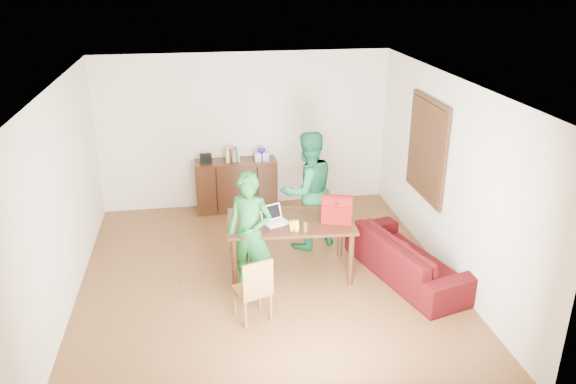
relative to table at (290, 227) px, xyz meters
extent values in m
cube|color=#432010|center=(-0.36, -0.18, -0.75)|extent=(5.00, 5.50, 0.10)
cube|color=white|center=(-0.36, -0.18, 2.05)|extent=(5.00, 5.50, 0.10)
cube|color=beige|center=(-0.36, 2.62, 0.65)|extent=(5.00, 0.10, 2.70)
cube|color=beige|center=(-0.36, -2.98, 0.65)|extent=(5.00, 0.10, 2.70)
cube|color=beige|center=(-2.91, -0.18, 0.65)|extent=(0.10, 5.50, 2.70)
cube|color=beige|center=(2.19, -0.18, 0.65)|extent=(0.10, 5.50, 2.70)
cube|color=#3F2614|center=(2.10, 0.52, 0.85)|extent=(0.04, 1.28, 1.48)
cube|color=#4D2817|center=(2.07, 0.52, 0.85)|extent=(0.01, 1.18, 1.36)
cube|color=black|center=(-0.56, 2.33, -0.25)|extent=(1.40, 0.45, 0.90)
cube|color=black|center=(-1.06, 2.33, 0.27)|extent=(0.20, 0.14, 0.14)
cube|color=#B3B1BB|center=(-0.11, 2.33, 0.27)|extent=(0.24, 0.22, 0.14)
ellipsoid|color=#211AAC|center=(-0.11, 2.33, 0.38)|extent=(0.14, 0.14, 0.07)
cube|color=black|center=(0.00, 0.00, 0.08)|extent=(1.77, 1.08, 0.04)
cylinder|color=black|center=(-0.80, -0.34, -0.32)|extent=(0.07, 0.07, 0.76)
cylinder|color=black|center=(0.74, -0.45, -0.32)|extent=(0.07, 0.07, 0.76)
cylinder|color=black|center=(-0.74, 0.45, -0.32)|extent=(0.07, 0.07, 0.76)
cylinder|color=black|center=(0.80, 0.34, -0.32)|extent=(0.07, 0.07, 0.76)
cube|color=brown|center=(-0.64, -1.03, -0.30)|extent=(0.49, 0.48, 0.04)
cube|color=brown|center=(-0.58, -1.19, -0.06)|extent=(0.38, 0.15, 0.44)
imported|color=#135920|center=(-0.59, -0.34, 0.12)|extent=(0.70, 0.60, 1.63)
imported|color=#155F34|center=(0.39, 0.78, 0.21)|extent=(1.06, 0.95, 1.81)
cube|color=white|center=(-0.20, -0.07, 0.11)|extent=(0.37, 0.32, 0.02)
cube|color=black|center=(-0.20, -0.07, 0.22)|extent=(0.31, 0.19, 0.20)
cylinder|color=#5D3115|center=(0.13, -0.38, 0.18)|extent=(0.06, 0.06, 0.17)
cube|color=maroon|center=(0.61, -0.13, 0.25)|extent=(0.46, 0.34, 0.30)
imported|color=#350613|center=(1.59, -0.37, -0.40)|extent=(1.33, 2.20, 0.60)
camera|label=1|loc=(-1.16, -6.82, 3.32)|focal=35.00mm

